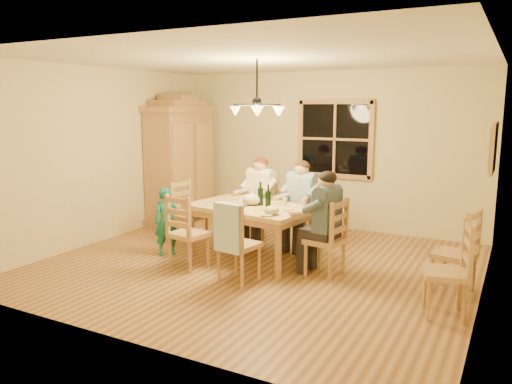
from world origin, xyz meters
The scene contains 33 objects.
floor centered at (0.00, 0.00, 0.00)m, with size 5.50×5.50×0.00m, color brown.
ceiling centered at (0.00, 0.00, 2.70)m, with size 5.50×5.00×0.02m, color white.
wall_back centered at (0.00, 2.50, 1.35)m, with size 5.50×0.02×2.70m, color beige.
wall_left centered at (-2.75, 0.00, 1.35)m, with size 0.02×5.00×2.70m, color beige.
wall_right centered at (2.75, 0.00, 1.35)m, with size 0.02×5.00×2.70m, color beige.
window centered at (0.20, 2.47, 1.55)m, with size 1.30×0.06×1.30m.
painting centered at (2.71, 1.20, 1.60)m, with size 0.06×0.78×0.64m.
chandelier centered at (0.00, 0.00, 2.08)m, with size 0.77×0.68×0.71m.
armoire centered at (-2.42, 1.60, 1.06)m, with size 0.66×1.40×2.30m.
dining_table centered at (-0.21, 0.21, 0.66)m, with size 1.82×1.27×0.76m.
chair_far_left centered at (-0.51, 1.06, 0.30)m, with size 0.50×0.48×0.99m.
chair_far_right centered at (0.23, 0.95, 0.30)m, with size 0.50×0.48×0.99m.
chair_near_left centered at (-0.74, -0.51, 0.30)m, with size 0.50×0.48×0.99m.
chair_near_right centered at (0.09, -0.63, 0.30)m, with size 0.50×0.48×0.99m.
chair_end_left centered at (-1.36, 0.39, 0.30)m, with size 0.48×0.50×0.99m.
chair_end_right centered at (0.95, 0.04, 0.30)m, with size 0.48×0.50×0.99m.
adult_woman centered at (-0.51, 1.06, 0.84)m, with size 0.44×0.47×0.87m.
adult_plaid_man centered at (0.23, 0.95, 0.84)m, with size 0.44×0.47×0.87m.
adult_slate_man centered at (0.95, 0.04, 0.84)m, with size 0.47×0.44×0.87m.
towel centered at (0.06, -0.82, 0.70)m, with size 0.38×0.10×0.58m, color #ACCDE9.
wine_bottle_a centered at (-0.10, 0.29, 0.93)m, with size 0.08×0.08×0.33m, color black.
wine_bottle_b centered at (0.11, 0.11, 0.93)m, with size 0.08×0.08×0.33m, color black.
plate_woman centered at (-0.53, 0.58, 0.77)m, with size 0.26×0.26×0.02m, color white.
plate_plaid centered at (0.09, 0.45, 0.77)m, with size 0.26×0.26×0.02m, color white.
plate_slate centered at (0.40, 0.12, 0.77)m, with size 0.26×0.26×0.02m, color white.
wine_glass_a centered at (-0.30, 0.42, 0.83)m, with size 0.06×0.06×0.14m, color silver.
wine_glass_b centered at (0.28, 0.27, 0.83)m, with size 0.06×0.06×0.14m, color silver.
cap centered at (0.30, -0.17, 0.82)m, with size 0.20×0.20×0.11m, color tan.
napkin centered at (-0.31, 0.07, 0.78)m, with size 0.18×0.14×0.03m, color #485485.
cloth_bundle centered at (-0.22, 0.25, 0.84)m, with size 0.28×0.22×0.15m, color #C7B490.
child centered at (-1.36, -0.19, 0.49)m, with size 0.36×0.23×0.98m, color #1B7D6E.
chair_spare_front centered at (2.45, -0.54, 0.30)m, with size 0.52×0.53×0.99m.
chair_spare_back centered at (2.45, 0.17, 0.30)m, with size 0.51×0.52×0.99m.
Camera 1 is at (3.02, -5.70, 2.13)m, focal length 35.00 mm.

